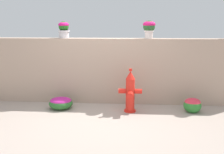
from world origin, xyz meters
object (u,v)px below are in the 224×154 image
at_px(potted_plant_2, 149,27).
at_px(flower_bush_right, 61,103).
at_px(flower_bush_left, 192,105).
at_px(fire_hydrant, 130,92).
at_px(potted_plant_1, 64,29).

bearing_deg(potted_plant_2, flower_bush_right, -164.27).
bearing_deg(flower_bush_left, fire_hydrant, -177.13).
relative_size(fire_hydrant, flower_bush_left, 2.50).
xyz_separation_m(potted_plant_1, flower_bush_right, (0.03, -0.60, -1.58)).
distance_m(flower_bush_left, flower_bush_right, 2.84).
distance_m(potted_plant_1, flower_bush_right, 1.70).
bearing_deg(flower_bush_right, potted_plant_2, 15.73).
distance_m(potted_plant_1, potted_plant_2, 1.95).
height_order(potted_plant_1, potted_plant_2, potted_plant_2).
bearing_deg(flower_bush_left, flower_bush_right, 179.42).
xyz_separation_m(fire_hydrant, flower_bush_left, (1.32, 0.07, -0.26)).
height_order(potted_plant_1, flower_bush_right, potted_plant_1).
bearing_deg(flower_bush_right, potted_plant_1, 92.40).
distance_m(potted_plant_2, flower_bush_right, 2.57).
xyz_separation_m(potted_plant_1, flower_bush_left, (2.86, -0.63, -1.55)).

